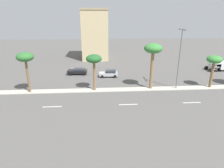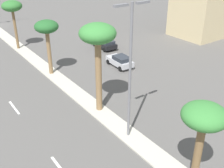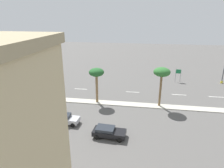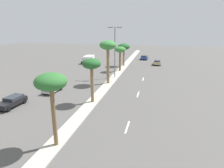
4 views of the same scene
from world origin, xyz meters
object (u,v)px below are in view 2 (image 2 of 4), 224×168
(palm_tree_inboard, at_px, (47,29))
(sedan_black_inboard, at_px, (105,43))
(palm_tree_leading, at_px, (98,38))
(palm_tree_near, at_px, (204,120))
(palm_tree_front, at_px, (12,8))
(street_lamp_center, at_px, (130,65))
(sedan_silver_outboard, at_px, (120,61))

(palm_tree_inboard, bearing_deg, sedan_black_inboard, -159.20)
(palm_tree_leading, relative_size, palm_tree_near, 1.37)
(palm_tree_front, height_order, street_lamp_center, street_lamp_center)
(sedan_silver_outboard, bearing_deg, palm_tree_leading, 42.50)
(palm_tree_inboard, distance_m, palm_tree_leading, 10.21)
(palm_tree_front, height_order, sedan_silver_outboard, palm_tree_front)
(sedan_silver_outboard, distance_m, sedan_black_inboard, 7.30)
(palm_tree_near, height_order, street_lamp_center, street_lamp_center)
(palm_tree_inboard, height_order, street_lamp_center, street_lamp_center)
(street_lamp_center, bearing_deg, sedan_silver_outboard, -124.44)
(palm_tree_front, relative_size, palm_tree_near, 1.17)
(palm_tree_leading, distance_m, sedan_silver_outboard, 12.24)
(palm_tree_near, distance_m, street_lamp_center, 6.54)
(palm_tree_inboard, xyz_separation_m, palm_tree_near, (-0.09, 21.19, -0.46))
(palm_tree_inboard, xyz_separation_m, street_lamp_center, (0.05, 14.76, 0.72))
(palm_tree_leading, relative_size, sedan_silver_outboard, 2.05)
(palm_tree_near, xyz_separation_m, sedan_black_inboard, (-10.32, -25.14, -4.27))
(palm_tree_inboard, bearing_deg, palm_tree_leading, 91.36)
(palm_tree_near, bearing_deg, palm_tree_leading, -90.77)
(street_lamp_center, bearing_deg, palm_tree_leading, -93.53)
(palm_tree_front, distance_m, palm_tree_leading, 21.29)
(palm_tree_leading, bearing_deg, palm_tree_inboard, -88.64)
(street_lamp_center, xyz_separation_m, sedan_silver_outboard, (-8.09, -11.80, -5.43))
(palm_tree_leading, distance_m, street_lamp_center, 4.71)
(palm_tree_front, distance_m, sedan_black_inboard, 13.87)
(palm_tree_front, height_order, sedan_black_inboard, palm_tree_front)
(palm_tree_near, relative_size, sedan_silver_outboard, 1.49)
(street_lamp_center, relative_size, sedan_black_inboard, 2.37)
(street_lamp_center, distance_m, sedan_silver_outboard, 15.31)
(palm_tree_front, bearing_deg, sedan_black_inboard, 145.81)
(palm_tree_leading, bearing_deg, street_lamp_center, 86.47)
(sedan_silver_outboard, bearing_deg, street_lamp_center, 55.56)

